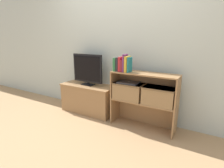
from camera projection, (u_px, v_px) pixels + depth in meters
ground_plane at (107, 122)px, 2.84m from camera, size 16.00×16.00×0.00m
wall_back at (121, 46)px, 2.90m from camera, size 10.00×0.05×2.40m
tv_stand at (89, 98)px, 3.20m from camera, size 1.01×0.42×0.51m
tv at (87, 69)px, 3.06m from camera, size 0.60×0.14×0.55m
bookshelf_lower_tier at (144, 109)px, 2.68m from camera, size 0.97×0.30×0.42m
bookshelf_upper_tier at (145, 82)px, 2.57m from camera, size 0.97×0.30×0.43m
book_forest at (116, 64)px, 2.63m from camera, size 0.04×0.14×0.20m
book_charcoal at (119, 64)px, 2.61m from camera, size 0.03×0.13×0.21m
book_crimson at (121, 64)px, 2.59m from camera, size 0.04×0.13×0.22m
book_maroon at (123, 66)px, 2.58m from camera, size 0.03×0.15×0.17m
book_plum at (125, 63)px, 2.55m from camera, size 0.02×0.14×0.26m
book_mustard at (127, 64)px, 2.54m from camera, size 0.04×0.15×0.23m
book_teal at (130, 65)px, 2.52m from camera, size 0.02×0.14×0.21m
storage_basket_left at (129, 90)px, 2.66m from camera, size 0.44×0.26×0.25m
storage_basket_right at (159, 95)px, 2.43m from camera, size 0.44×0.26×0.25m
laptop at (129, 82)px, 2.63m from camera, size 0.30×0.23×0.02m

